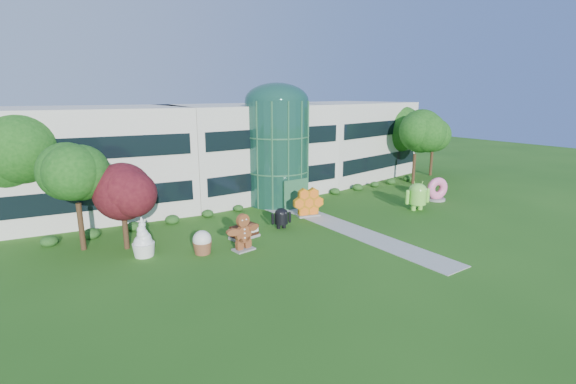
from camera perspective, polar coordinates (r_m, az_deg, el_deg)
ground at (r=32.27m, az=10.45°, el=-5.84°), size 140.00×140.00×0.00m
building at (r=45.30m, az=-5.71°, el=5.92°), size 46.00×15.00×9.30m
atrium at (r=40.18m, az=-1.50°, el=5.38°), size 6.00×6.00×9.80m
walkway at (r=33.61m, az=8.03°, el=-4.92°), size 2.40×20.00×0.04m
tree_red at (r=30.36m, az=-21.61°, el=-1.89°), size 4.00×4.00×6.00m
trees_backdrop at (r=41.12m, az=-2.27°, el=4.57°), size 52.00×8.00×8.40m
android_green at (r=39.86m, az=17.31°, el=-0.30°), size 3.01×2.44×2.96m
android_black at (r=33.06m, az=-0.92°, el=-3.37°), size 1.95×1.55×1.95m
donut at (r=44.16m, az=19.65°, el=0.43°), size 2.50×1.70×2.37m
gingerbread at (r=28.62m, az=-6.15°, el=-5.44°), size 2.94×1.41×2.62m
ice_cream_sandwich at (r=31.22m, az=-6.00°, el=-5.41°), size 2.33×1.40×0.98m
honeycomb at (r=36.24m, az=2.78°, el=-1.59°), size 3.08×1.74×2.28m
froyo at (r=29.05m, az=-19.23°, el=-5.80°), size 2.04×2.04×2.67m
cupcake at (r=28.63m, az=-11.65°, el=-6.72°), size 1.36×1.36×1.61m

